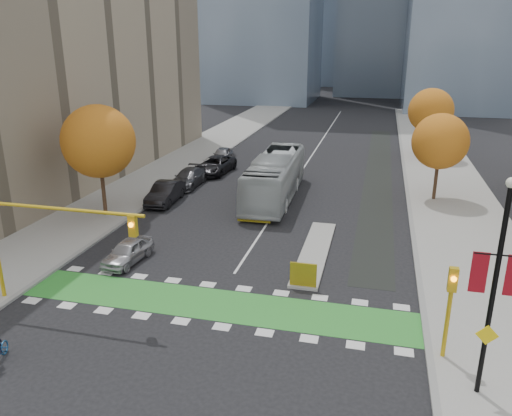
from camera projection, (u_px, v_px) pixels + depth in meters
The scene contains 23 objects.
ground at pixel (204, 320), 23.32m from camera, with size 300.00×300.00×0.00m, color black.
sidewalk_west at pixel (137, 185), 44.79m from camera, with size 7.00×120.00×0.15m, color gray.
sidewalk_east at pixel (456, 208), 38.60m from camera, with size 7.00×120.00×0.15m, color gray.
curb_west at pixel (173, 188), 43.99m from camera, with size 0.30×120.00×0.16m, color gray.
curb_east at pixel (409, 205), 39.40m from camera, with size 0.30×120.00×0.16m, color gray.
bike_crossing at pixel (214, 304), 24.70m from camera, with size 20.00×3.00×0.01m, color #2D892E.
centre_line at pixel (316, 149), 60.12m from camera, with size 0.15×70.00×0.01m, color silver.
bike_lane_paint at pixel (378, 173), 49.20m from camera, with size 2.50×50.00×0.01m, color black.
median_island at pixel (315, 252), 30.66m from camera, with size 1.60×10.00×0.16m, color gray.
hazard_board at pixel (303, 275), 26.01m from camera, with size 1.40×0.12×1.30m, color yellow.
building_west at pixel (31, 40), 45.09m from camera, with size 16.00×44.00×25.00m, color gray.
tree_west at pixel (99, 142), 35.33m from camera, with size 5.20×5.20×8.22m.
tree_east_near at pixel (440, 142), 39.26m from camera, with size 4.40×4.40×7.08m.
tree_east_far at pixel (431, 111), 53.75m from camera, with size 4.80×4.80×7.65m.
traffic_signal_west at pixel (38, 228), 23.38m from camera, with size 8.53×0.56×5.20m.
traffic_signal_east at pixel (450, 299), 19.57m from camera, with size 0.35×0.43×4.10m.
banner_lamppost at pixel (495, 282), 16.91m from camera, with size 1.65×0.36×8.28m.
bus at pixel (275, 177), 40.74m from camera, with size 3.10×13.27×3.70m, color #ABB1B3.
parked_car_a at pixel (128, 252), 29.19m from camera, with size 1.58×3.93×1.34m, color #A6A6AC.
parked_car_b at pixel (165, 193), 39.93m from camera, with size 1.77×5.07×1.67m, color black.
parked_car_c at pixel (188, 178), 44.56m from camera, with size 2.13×5.25×1.52m, color #45454A.
parked_car_d at pixel (215, 165), 48.95m from camera, with size 2.69×5.83×1.62m, color black.
parked_car_e at pixel (222, 155), 53.77m from camera, with size 1.76×4.36×1.49m, color gray.
Camera 1 is at (7.30, -19.26, 12.36)m, focal length 35.00 mm.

